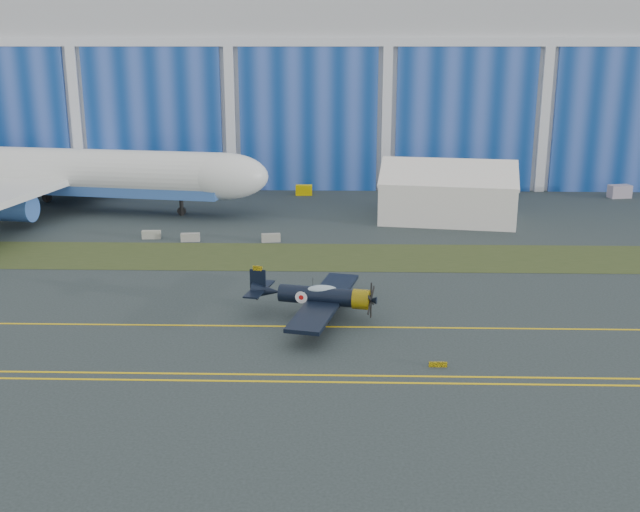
{
  "coord_description": "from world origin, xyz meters",
  "views": [
    {
      "loc": [
        15.49,
        -57.25,
        20.36
      ],
      "look_at": [
        13.8,
        5.9,
        2.4
      ],
      "focal_mm": 42.0,
      "sensor_mm": 36.0,
      "label": 1
    }
  ],
  "objects_px": {
    "tent": "(448,189)",
    "shipping_container": "(213,183)",
    "warbird": "(317,296)",
    "jetliner": "(41,121)",
    "tug": "(304,190)"
  },
  "relations": [
    {
      "from": "warbird",
      "to": "tug",
      "type": "height_order",
      "value": "warbird"
    },
    {
      "from": "shipping_container",
      "to": "tug",
      "type": "height_order",
      "value": "shipping_container"
    },
    {
      "from": "jetliner",
      "to": "tent",
      "type": "distance_m",
      "value": 50.57
    },
    {
      "from": "tent",
      "to": "shipping_container",
      "type": "xyz_separation_m",
      "value": [
        -31.06,
        15.92,
        -2.35
      ]
    },
    {
      "from": "jetliner",
      "to": "tug",
      "type": "relative_size",
      "value": 31.28
    },
    {
      "from": "warbird",
      "to": "jetliner",
      "type": "height_order",
      "value": "jetliner"
    },
    {
      "from": "warbird",
      "to": "tug",
      "type": "bearing_deg",
      "value": 106.59
    },
    {
      "from": "jetliner",
      "to": "shipping_container",
      "type": "bearing_deg",
      "value": 42.06
    },
    {
      "from": "warbird",
      "to": "jetliner",
      "type": "relative_size",
      "value": 0.22
    },
    {
      "from": "tent",
      "to": "tug",
      "type": "relative_size",
      "value": 7.6
    },
    {
      "from": "warbird",
      "to": "shipping_container",
      "type": "bearing_deg",
      "value": 120.72
    },
    {
      "from": "warbird",
      "to": "shipping_container",
      "type": "height_order",
      "value": "warbird"
    },
    {
      "from": "tent",
      "to": "tug",
      "type": "height_order",
      "value": "tent"
    },
    {
      "from": "jetliner",
      "to": "tent",
      "type": "xyz_separation_m",
      "value": [
        49.88,
        -3.72,
        -7.48
      ]
    },
    {
      "from": "tent",
      "to": "jetliner",
      "type": "bearing_deg",
      "value": -175.2
    }
  ]
}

